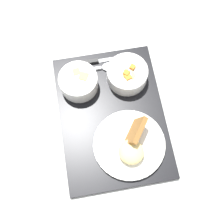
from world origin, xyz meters
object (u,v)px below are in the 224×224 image
(plate_main, at_px, (130,145))
(knife, at_px, (97,61))
(bowl_soup, at_px, (79,81))
(bowl_salad, at_px, (127,74))
(spoon, at_px, (101,68))

(plate_main, bearing_deg, knife, -164.00)
(bowl_soup, distance_m, knife, 0.10)
(bowl_soup, height_order, knife, bowl_soup)
(bowl_salad, xyz_separation_m, plate_main, (0.22, -0.01, -0.02))
(bowl_soup, bearing_deg, knife, 144.27)
(plate_main, xyz_separation_m, spoon, (-0.26, -0.07, -0.01))
(bowl_soup, bearing_deg, spoon, 128.20)
(bowl_salad, bearing_deg, knife, -125.98)
(knife, bearing_deg, spoon, -70.30)
(bowl_soup, distance_m, spoon, 0.09)
(bowl_soup, height_order, plate_main, plate_main)
(bowl_salad, height_order, knife, bowl_salad)
(plate_main, height_order, knife, plate_main)
(bowl_soup, relative_size, plate_main, 0.56)
(bowl_salad, bearing_deg, bowl_soup, -84.25)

